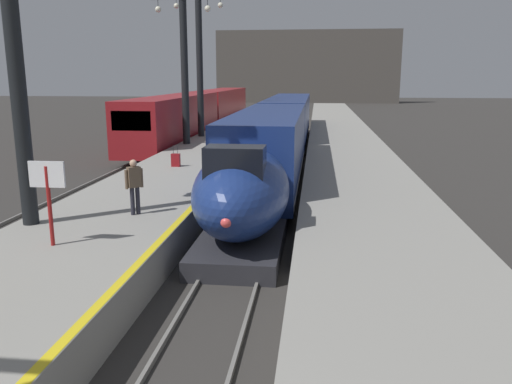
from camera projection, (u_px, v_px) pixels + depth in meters
The scene contains 17 objects.
platform_left at pixel (204, 162), 28.78m from camera, with size 4.80×110.00×1.05m, color gray.
platform_right at pixel (351, 164), 27.87m from camera, with size 4.80×110.00×1.05m, color gray.
platform_left_safety_stripe at pixel (244, 153), 28.41m from camera, with size 0.20×107.80×0.01m, color yellow.
rail_main_left at pixel (267, 163), 31.18m from camera, with size 0.08×110.00×0.12m, color slate.
rail_main_right at pixel (292, 163), 31.01m from camera, with size 0.08×110.00×0.12m, color slate.
rail_secondary_left at pixel (138, 160), 32.09m from camera, with size 0.08×110.00×0.12m, color slate.
rail_secondary_right at pixel (161, 161), 31.92m from camera, with size 0.08×110.00×0.12m, color slate.
highspeed_train_main at pixel (279, 133), 30.08m from camera, with size 2.92×37.29×3.60m.
regional_train_adjacent at pixel (202, 111), 46.35m from camera, with size 2.85×36.60×3.80m.
station_column_mid at pixel (11, 17), 13.54m from camera, with size 4.00×0.68×9.38m.
station_column_far at pixel (184, 54), 31.12m from camera, with size 4.00×0.68×8.96m.
station_column_distant at pixel (199, 51), 35.09m from camera, with size 4.00×0.68×9.68m.
passenger_near_edge at pixel (212, 147), 23.35m from camera, with size 0.25×0.57×1.69m.
passenger_far_waiting at pixel (134, 183), 15.55m from camera, with size 0.45×0.42×1.69m.
rolling_suitcase at pixel (176, 160), 24.06m from camera, with size 0.40×0.22×0.98m.
departure_info_board at pixel (48, 186), 12.55m from camera, with size 0.90×0.10×2.12m.
terminus_back_wall at pixel (307, 67), 101.78m from camera, with size 36.00×2.00×14.00m, color #4C4742.
Camera 1 is at (2.14, -3.18, 5.16)m, focal length 36.26 mm.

